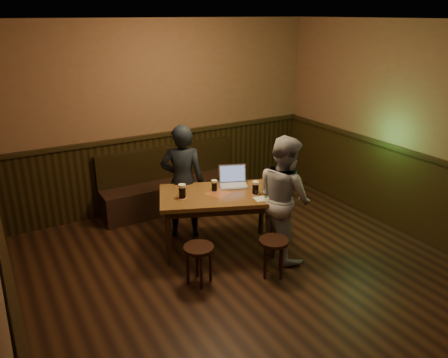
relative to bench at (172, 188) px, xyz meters
The scene contains 12 objects.
room 2.68m from the bench, 89.53° to the right, with size 5.04×6.04×2.84m.
bench is the anchor object (origin of this frame).
pub_table 1.52m from the bench, 90.00° to the right, with size 1.64×1.30×0.77m.
stool_left 2.12m from the bench, 105.39° to the right, with size 0.42×0.42×0.46m.
stool_right 2.35m from the bench, 83.94° to the right, with size 0.39×0.39×0.46m.
pint_left 1.56m from the bench, 107.68° to the right, with size 0.12×0.12×0.18m.
pint_mid 1.49m from the bench, 90.16° to the right, with size 0.09×0.09×0.15m.
pint_right 1.85m from the bench, 77.30° to the right, with size 0.11×0.11×0.17m.
laptop 1.46m from the bench, 76.86° to the right, with size 0.43×0.39×0.25m.
menu 1.98m from the bench, 78.19° to the right, with size 0.22×0.15×0.00m, color silver.
person_suit 1.06m from the bench, 103.65° to the right, with size 0.57×0.37×1.55m, color black.
person_grey 2.14m from the bench, 72.78° to the right, with size 0.75×0.58×1.54m, color #929397.
Camera 1 is at (-2.44, -3.09, 2.86)m, focal length 35.00 mm.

